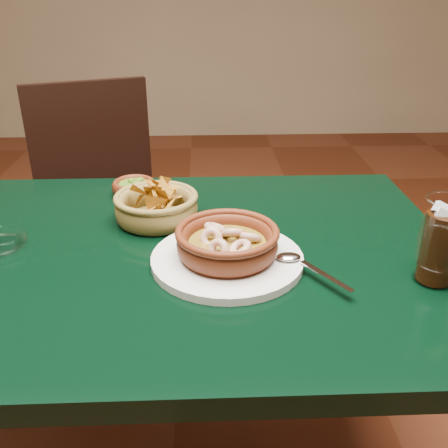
{
  "coord_description": "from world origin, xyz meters",
  "views": [
    {
      "loc": [
        0.1,
        -0.87,
        1.22
      ],
      "look_at": [
        0.14,
        -0.02,
        0.81
      ],
      "focal_mm": 40.0,
      "sensor_mm": 36.0,
      "label": 1
    }
  ],
  "objects_px": {
    "dining_chair": "(104,212)",
    "chip_basket": "(157,206)",
    "dining_table": "(156,291)",
    "shrimp_plate": "(228,247)",
    "cola_drink": "(441,242)"
  },
  "relations": [
    {
      "from": "dining_chair",
      "to": "shrimp_plate",
      "type": "height_order",
      "value": "dining_chair"
    },
    {
      "from": "chip_basket",
      "to": "cola_drink",
      "type": "distance_m",
      "value": 0.57
    },
    {
      "from": "dining_chair",
      "to": "chip_basket",
      "type": "distance_m",
      "value": 0.68
    },
    {
      "from": "chip_basket",
      "to": "dining_chair",
      "type": "bearing_deg",
      "value": 112.7
    },
    {
      "from": "cola_drink",
      "to": "chip_basket",
      "type": "bearing_deg",
      "value": 151.9
    },
    {
      "from": "chip_basket",
      "to": "shrimp_plate",
      "type": "bearing_deg",
      "value": -52.94
    },
    {
      "from": "dining_chair",
      "to": "cola_drink",
      "type": "distance_m",
      "value": 1.17
    },
    {
      "from": "shrimp_plate",
      "to": "cola_drink",
      "type": "distance_m",
      "value": 0.37
    },
    {
      "from": "dining_table",
      "to": "shrimp_plate",
      "type": "height_order",
      "value": "shrimp_plate"
    },
    {
      "from": "dining_chair",
      "to": "chip_basket",
      "type": "height_order",
      "value": "dining_chair"
    },
    {
      "from": "dining_table",
      "to": "cola_drink",
      "type": "bearing_deg",
      "value": -15.49
    },
    {
      "from": "chip_basket",
      "to": "dining_table",
      "type": "bearing_deg",
      "value": -89.87
    },
    {
      "from": "shrimp_plate",
      "to": "chip_basket",
      "type": "relative_size",
      "value": 1.61
    },
    {
      "from": "dining_table",
      "to": "shrimp_plate",
      "type": "relative_size",
      "value": 3.49
    },
    {
      "from": "dining_chair",
      "to": "shrimp_plate",
      "type": "relative_size",
      "value": 2.72
    }
  ]
}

